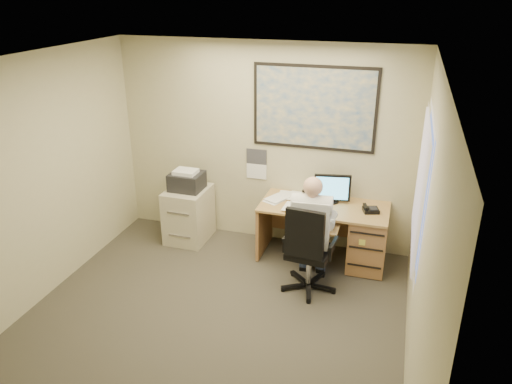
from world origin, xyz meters
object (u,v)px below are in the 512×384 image
(desk, at_px, (349,230))
(filing_cabinet, at_px, (188,210))
(office_chair, at_px, (309,266))
(person, at_px, (311,234))

(desk, bearing_deg, filing_cabinet, -179.66)
(desk, relative_size, filing_cabinet, 1.55)
(desk, relative_size, office_chair, 1.44)
(desk, xyz_separation_m, filing_cabinet, (-2.21, -0.01, 0.00))
(filing_cabinet, distance_m, office_chair, 2.02)
(filing_cabinet, relative_size, office_chair, 0.93)
(desk, height_order, filing_cabinet, desk)
(office_chair, relative_size, person, 0.80)
(office_chair, bearing_deg, person, 99.44)
(person, bearing_deg, filing_cabinet, 154.97)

